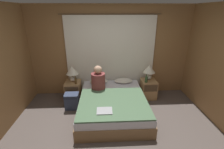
% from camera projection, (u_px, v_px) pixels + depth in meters
% --- Properties ---
extents(ground_plane, '(16.00, 16.00, 0.00)m').
position_uv_depth(ground_plane, '(115.00, 135.00, 3.26)').
color(ground_plane, '#564C47').
extents(wall_back, '(4.54, 0.06, 2.50)m').
position_uv_depth(wall_back, '(110.00, 52.00, 4.56)').
color(wall_back, olive).
rests_on(wall_back, ground_plane).
extents(curtain_panel, '(2.64, 0.02, 2.26)m').
position_uv_depth(curtain_panel, '(111.00, 57.00, 4.55)').
color(curtain_panel, white).
rests_on(curtain_panel, ground_plane).
extents(bed, '(1.57, 1.97, 0.43)m').
position_uv_depth(bed, '(113.00, 105.00, 3.92)').
color(bed, olive).
rests_on(bed, ground_plane).
extents(nightstand_left, '(0.41, 0.46, 0.52)m').
position_uv_depth(nightstand_left, '(73.00, 91.00, 4.49)').
color(nightstand_left, '#A87F51').
rests_on(nightstand_left, ground_plane).
extents(nightstand_right, '(0.41, 0.46, 0.52)m').
position_uv_depth(nightstand_right, '(148.00, 89.00, 4.59)').
color(nightstand_right, '#A87F51').
rests_on(nightstand_right, ground_plane).
extents(lamp_left, '(0.33, 0.33, 0.43)m').
position_uv_depth(lamp_left, '(72.00, 71.00, 4.35)').
color(lamp_left, silver).
rests_on(lamp_left, nightstand_left).
extents(lamp_right, '(0.33, 0.33, 0.43)m').
position_uv_depth(lamp_right, '(149.00, 70.00, 4.46)').
color(lamp_right, silver).
rests_on(lamp_right, nightstand_right).
extents(pillow_left, '(0.50, 0.30, 0.12)m').
position_uv_depth(pillow_left, '(99.00, 81.00, 4.54)').
color(pillow_left, silver).
rests_on(pillow_left, bed).
extents(pillow_right, '(0.50, 0.30, 0.12)m').
position_uv_depth(pillow_right, '(123.00, 81.00, 4.57)').
color(pillow_right, silver).
rests_on(pillow_right, bed).
extents(blanket_on_bed, '(1.51, 1.36, 0.03)m').
position_uv_depth(blanket_on_bed, '(113.00, 102.00, 3.58)').
color(blanket_on_bed, '#4C6B4C').
rests_on(blanket_on_bed, bed).
extents(person_left_in_bed, '(0.35, 0.35, 0.63)m').
position_uv_depth(person_left_in_bed, '(98.00, 80.00, 4.13)').
color(person_left_in_bed, brown).
rests_on(person_left_in_bed, bed).
extents(beer_bottle_on_left_stand, '(0.06, 0.06, 0.22)m').
position_uv_depth(beer_bottle_on_left_stand, '(76.00, 81.00, 4.26)').
color(beer_bottle_on_left_stand, '#513819').
rests_on(beer_bottle_on_left_stand, nightstand_left).
extents(beer_bottle_on_right_stand, '(0.07, 0.07, 0.22)m').
position_uv_depth(beer_bottle_on_right_stand, '(146.00, 79.00, 4.35)').
color(beer_bottle_on_right_stand, '#2D4C28').
rests_on(beer_bottle_on_right_stand, nightstand_right).
extents(laptop_on_bed, '(0.31, 0.26, 0.02)m').
position_uv_depth(laptop_on_bed, '(105.00, 111.00, 3.23)').
color(laptop_on_bed, '#9EA0A5').
rests_on(laptop_on_bed, blanket_on_bed).
extents(backpack_on_floor, '(0.35, 0.28, 0.41)m').
position_uv_depth(backpack_on_floor, '(72.00, 100.00, 4.07)').
color(backpack_on_floor, '#333D56').
rests_on(backpack_on_floor, ground_plane).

